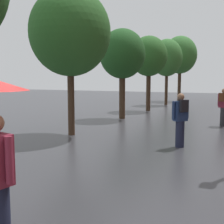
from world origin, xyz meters
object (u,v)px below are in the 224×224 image
(street_tree_3, at_px, (149,57))
(street_tree_4, at_px, (167,58))
(street_tree_1, at_px, (70,33))
(pedestrian_walking_far, at_px, (224,106))
(pedestrian_walking_midground, at_px, (181,119))
(street_tree_5, at_px, (180,55))
(street_tree_2, at_px, (122,54))

(street_tree_3, relative_size, street_tree_4, 0.93)
(street_tree_1, relative_size, street_tree_3, 1.11)
(pedestrian_walking_far, bearing_deg, pedestrian_walking_midground, -100.12)
(pedestrian_walking_midground, bearing_deg, street_tree_1, 176.40)
(street_tree_4, relative_size, street_tree_5, 0.87)
(street_tree_4, bearing_deg, street_tree_1, -89.84)
(street_tree_2, relative_size, pedestrian_walking_far, 2.78)
(street_tree_2, xyz_separation_m, pedestrian_walking_far, (4.88, -0.38, -2.37))
(street_tree_1, xyz_separation_m, pedestrian_walking_midground, (3.99, -0.25, -2.77))
(street_tree_2, relative_size, street_tree_5, 0.78)
(street_tree_3, bearing_deg, pedestrian_walking_far, -42.66)
(street_tree_1, distance_m, street_tree_2, 4.83)
(street_tree_1, relative_size, street_tree_4, 1.03)
(street_tree_1, bearing_deg, street_tree_4, 90.16)
(street_tree_2, relative_size, street_tree_4, 0.90)
(street_tree_3, bearing_deg, street_tree_5, 89.88)
(street_tree_1, distance_m, street_tree_3, 8.87)
(street_tree_3, xyz_separation_m, pedestrian_walking_midground, (3.98, -9.11, -2.52))
(street_tree_1, xyz_separation_m, street_tree_4, (-0.04, 13.44, -0.05))
(street_tree_1, bearing_deg, street_tree_2, 90.66)
(street_tree_4, relative_size, pedestrian_walking_midground, 3.11)
(street_tree_4, bearing_deg, pedestrian_walking_midground, -73.61)
(street_tree_3, bearing_deg, street_tree_1, -90.07)
(street_tree_5, distance_m, pedestrian_walking_midground, 18.68)
(street_tree_1, height_order, pedestrian_walking_far, street_tree_1)
(street_tree_1, distance_m, street_tree_4, 13.44)
(street_tree_3, height_order, street_tree_5, street_tree_5)
(pedestrian_walking_far, bearing_deg, street_tree_3, 137.34)
(street_tree_2, height_order, pedestrian_walking_far, street_tree_2)
(street_tree_2, bearing_deg, street_tree_4, 89.88)
(street_tree_1, xyz_separation_m, pedestrian_walking_far, (4.82, 4.43, -2.77))
(street_tree_4, distance_m, pedestrian_walking_midground, 14.52)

